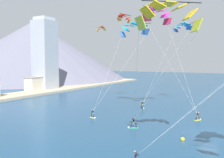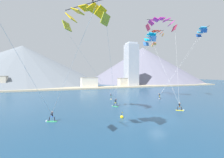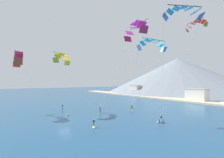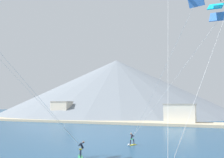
# 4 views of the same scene
# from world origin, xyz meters

# --- Properties ---
(kitesurfer_far_left) EXTENTS (0.98, 1.77, 1.76)m
(kitesurfer_far_left) POSITION_xyz_m (-0.12, 20.63, 0.52)
(kitesurfer_far_left) COLOR yellow
(kitesurfer_far_left) RESTS_ON ground
(kitesurfer_far_right) EXTENTS (1.29, 1.67, 1.81)m
(kitesurfer_far_right) POSITION_xyz_m (-2.80, 11.19, 0.58)
(kitesurfer_far_right) COLOR #33B266
(kitesurfer_far_right) RESTS_ON ground
(parafoil_kite_far_left) EXTENTS (12.37, 7.67, 17.69)m
(parafoil_kite_far_left) POSITION_xyz_m (10.59, 17.21, 17.84)
(parafoil_kite_far_left) COLOR #4377C1
(shoreline_strip) EXTENTS (180.00, 10.00, 0.70)m
(shoreline_strip) POSITION_xyz_m (0.00, 57.07, 0.35)
(shoreline_strip) COLOR #BCAD8E
(shoreline_strip) RESTS_ON ground
(shore_building_harbour_front) EXTENTS (6.76, 4.51, 6.65)m
(shore_building_harbour_front) POSITION_xyz_m (-38.92, 61.98, 3.34)
(shore_building_harbour_front) COLOR beige
(shore_building_harbour_front) RESTS_ON ground
(shore_building_promenade_mid) EXTENTS (8.69, 5.40, 5.81)m
(shore_building_promenade_mid) POSITION_xyz_m (1.97, 58.98, 2.92)
(shore_building_promenade_mid) COLOR silver
(shore_building_promenade_mid) RESTS_ON ground
(mountain_peak_central_summit) EXTENTS (122.59, 122.59, 29.72)m
(mountain_peak_central_summit) POSITION_xyz_m (-38.13, 113.68, 14.86)
(mountain_peak_central_summit) COLOR slate
(mountain_peak_central_summit) RESTS_ON ground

